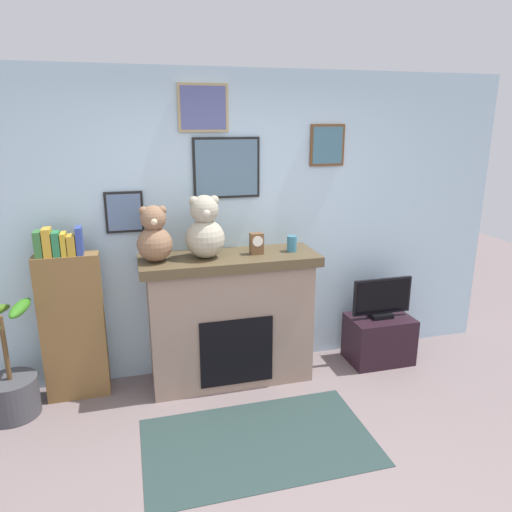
# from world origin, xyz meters

# --- Properties ---
(back_wall) EXTENTS (5.20, 0.15, 2.60)m
(back_wall) POSITION_xyz_m (-0.00, 2.00, 1.31)
(back_wall) COLOR silver
(back_wall) RESTS_ON ground_plane
(fireplace) EXTENTS (1.47, 0.55, 1.12)m
(fireplace) POSITION_xyz_m (-0.03, 1.69, 0.57)
(fireplace) COLOR gray
(fireplace) RESTS_ON ground_plane
(bookshelf) EXTENTS (0.48, 0.16, 1.42)m
(bookshelf) POSITION_xyz_m (-1.30, 1.74, 0.66)
(bookshelf) COLOR brown
(bookshelf) RESTS_ON ground_plane
(potted_plant) EXTENTS (0.51, 0.60, 0.92)m
(potted_plant) POSITION_xyz_m (-1.77, 1.58, 0.27)
(potted_plant) COLOR #3F3F44
(potted_plant) RESTS_ON ground_plane
(tv_stand) EXTENTS (0.58, 0.40, 0.44)m
(tv_stand) POSITION_xyz_m (1.38, 1.64, 0.22)
(tv_stand) COLOR black
(tv_stand) RESTS_ON ground_plane
(television) EXTENTS (0.57, 0.14, 0.38)m
(television) POSITION_xyz_m (1.38, 1.64, 0.62)
(television) COLOR black
(television) RESTS_ON tv_stand
(area_rug) EXTENTS (1.61, 0.95, 0.01)m
(area_rug) POSITION_xyz_m (-0.03, 0.77, 0.00)
(area_rug) COLOR #263835
(area_rug) RESTS_ON ground_plane
(candle_jar) EXTENTS (0.08, 0.08, 0.13)m
(candle_jar) POSITION_xyz_m (0.51, 1.68, 1.19)
(candle_jar) COLOR teal
(candle_jar) RESTS_ON fireplace
(mantel_clock) EXTENTS (0.11, 0.08, 0.18)m
(mantel_clock) POSITION_xyz_m (0.20, 1.67, 1.21)
(mantel_clock) COLOR brown
(mantel_clock) RESTS_ON fireplace
(teddy_bear_grey) EXTENTS (0.28, 0.28, 0.44)m
(teddy_bear_grey) POSITION_xyz_m (-0.62, 1.68, 1.32)
(teddy_bear_grey) COLOR #866347
(teddy_bear_grey) RESTS_ON fireplace
(teddy_bear_brown) EXTENTS (0.31, 0.31, 0.51)m
(teddy_bear_brown) POSITION_xyz_m (-0.23, 1.68, 1.35)
(teddy_bear_brown) COLOR #A79F88
(teddy_bear_brown) RESTS_ON fireplace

